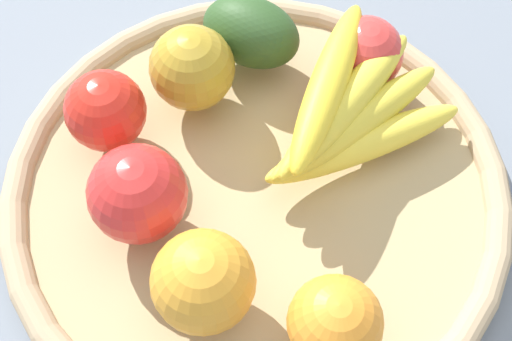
{
  "coord_description": "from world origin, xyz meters",
  "views": [
    {
      "loc": [
        0.02,
        0.31,
        0.57
      ],
      "look_at": [
        0.0,
        0.0,
        0.05
      ],
      "focal_mm": 53.09,
      "sensor_mm": 36.0,
      "label": 1
    }
  ],
  "objects_px": {
    "banana_bunch": "(349,114)",
    "orange_0": "(335,323)",
    "apple_0": "(137,194)",
    "apple_3": "(105,111)",
    "orange_1": "(203,282)",
    "avocado": "(251,32)",
    "apple_2": "(366,54)",
    "apple_1": "(192,68)"
  },
  "relations": [
    {
      "from": "apple_0",
      "to": "orange_1",
      "type": "height_order",
      "value": "apple_0"
    },
    {
      "from": "apple_0",
      "to": "banana_bunch",
      "type": "bearing_deg",
      "value": -159.63
    },
    {
      "from": "apple_1",
      "to": "apple_2",
      "type": "relative_size",
      "value": 1.12
    },
    {
      "from": "apple_1",
      "to": "orange_1",
      "type": "distance_m",
      "value": 0.2
    },
    {
      "from": "banana_bunch",
      "to": "apple_1",
      "type": "relative_size",
      "value": 2.44
    },
    {
      "from": "orange_1",
      "to": "orange_0",
      "type": "height_order",
      "value": "orange_1"
    },
    {
      "from": "apple_1",
      "to": "orange_0",
      "type": "distance_m",
      "value": 0.25
    },
    {
      "from": "banana_bunch",
      "to": "orange_0",
      "type": "distance_m",
      "value": 0.18
    },
    {
      "from": "banana_bunch",
      "to": "orange_1",
      "type": "bearing_deg",
      "value": 48.08
    },
    {
      "from": "apple_0",
      "to": "apple_2",
      "type": "xyz_separation_m",
      "value": [
        -0.2,
        -0.13,
        -0.01
      ]
    },
    {
      "from": "banana_bunch",
      "to": "orange_0",
      "type": "xyz_separation_m",
      "value": [
        0.03,
        0.18,
        -0.0
      ]
    },
    {
      "from": "apple_1",
      "to": "orange_1",
      "type": "bearing_deg",
      "value": 90.34
    },
    {
      "from": "apple_0",
      "to": "avocado",
      "type": "bearing_deg",
      "value": -121.49
    },
    {
      "from": "avocado",
      "to": "orange_1",
      "type": "bearing_deg",
      "value": 77.61
    },
    {
      "from": "banana_bunch",
      "to": "orange_1",
      "type": "relative_size",
      "value": 2.35
    },
    {
      "from": "apple_1",
      "to": "avocado",
      "type": "height_order",
      "value": "apple_1"
    },
    {
      "from": "apple_0",
      "to": "orange_1",
      "type": "distance_m",
      "value": 0.09
    },
    {
      "from": "avocado",
      "to": "apple_0",
      "type": "bearing_deg",
      "value": 58.51
    },
    {
      "from": "apple_0",
      "to": "avocado",
      "type": "distance_m",
      "value": 0.19
    },
    {
      "from": "orange_1",
      "to": "apple_2",
      "type": "bearing_deg",
      "value": -126.3
    },
    {
      "from": "apple_0",
      "to": "orange_0",
      "type": "bearing_deg",
      "value": 140.9
    },
    {
      "from": "apple_3",
      "to": "orange_1",
      "type": "distance_m",
      "value": 0.18
    },
    {
      "from": "apple_1",
      "to": "orange_0",
      "type": "height_order",
      "value": "apple_1"
    },
    {
      "from": "avocado",
      "to": "apple_2",
      "type": "bearing_deg",
      "value": 160.63
    },
    {
      "from": "apple_3",
      "to": "apple_2",
      "type": "distance_m",
      "value": 0.23
    },
    {
      "from": "apple_0",
      "to": "apple_3",
      "type": "distance_m",
      "value": 0.09
    },
    {
      "from": "apple_3",
      "to": "apple_2",
      "type": "relative_size",
      "value": 1.04
    },
    {
      "from": "apple_3",
      "to": "avocado",
      "type": "bearing_deg",
      "value": -148.27
    },
    {
      "from": "apple_1",
      "to": "orange_1",
      "type": "height_order",
      "value": "orange_1"
    },
    {
      "from": "avocado",
      "to": "orange_0",
      "type": "height_order",
      "value": "orange_0"
    },
    {
      "from": "apple_3",
      "to": "avocado",
      "type": "distance_m",
      "value": 0.15
    },
    {
      "from": "apple_1",
      "to": "orange_0",
      "type": "relative_size",
      "value": 1.08
    },
    {
      "from": "banana_bunch",
      "to": "apple_2",
      "type": "relative_size",
      "value": 2.74
    },
    {
      "from": "orange_1",
      "to": "apple_2",
      "type": "height_order",
      "value": "orange_1"
    },
    {
      "from": "apple_2",
      "to": "orange_0",
      "type": "height_order",
      "value": "orange_0"
    },
    {
      "from": "orange_0",
      "to": "apple_0",
      "type": "bearing_deg",
      "value": -39.1
    },
    {
      "from": "banana_bunch",
      "to": "orange_0",
      "type": "relative_size",
      "value": 2.63
    },
    {
      "from": "apple_2",
      "to": "orange_0",
      "type": "distance_m",
      "value": 0.25
    },
    {
      "from": "apple_2",
      "to": "orange_0",
      "type": "relative_size",
      "value": 0.96
    },
    {
      "from": "apple_3",
      "to": "orange_1",
      "type": "relative_size",
      "value": 0.89
    },
    {
      "from": "orange_1",
      "to": "avocado",
      "type": "distance_m",
      "value": 0.24
    },
    {
      "from": "banana_bunch",
      "to": "orange_1",
      "type": "height_order",
      "value": "orange_1"
    }
  ]
}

